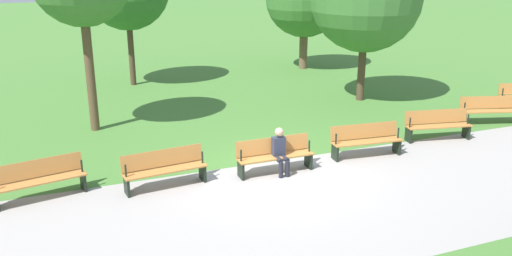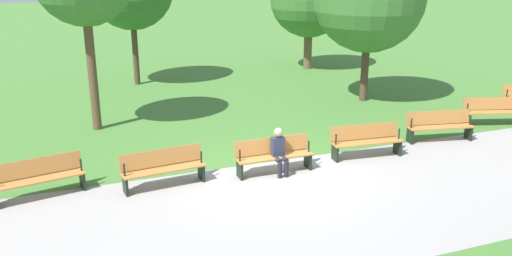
# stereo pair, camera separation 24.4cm
# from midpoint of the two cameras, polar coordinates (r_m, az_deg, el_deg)

# --- Properties ---
(ground_plane) EXTENTS (120.00, 120.00, 0.00)m
(ground_plane) POSITION_cam_midpoint_polar(r_m,az_deg,el_deg) (13.60, 2.52, -4.86)
(ground_plane) COLOR #477A33
(path_paving) EXTENTS (42.80, 5.45, 0.01)m
(path_paving) POSITION_cam_midpoint_polar(r_m,az_deg,el_deg) (11.97, 6.25, -8.25)
(path_paving) COLOR #A39E99
(path_paving) RESTS_ON ground
(bench_2) EXTENTS (2.05, 1.03, 0.89)m
(bench_2) POSITION_cam_midpoint_polar(r_m,az_deg,el_deg) (19.04, 24.57, 1.73)
(bench_2) COLOR #B27538
(bench_2) RESTS_ON ground
(bench_3) EXTENTS (2.05, 0.85, 0.89)m
(bench_3) POSITION_cam_midpoint_polar(r_m,az_deg,el_deg) (16.76, 19.53, 0.30)
(bench_3) COLOR #B27538
(bench_3) RESTS_ON ground
(bench_4) EXTENTS (2.03, 0.67, 0.89)m
(bench_4) POSITION_cam_midpoint_polar(r_m,az_deg,el_deg) (14.85, 12.24, -1.28)
(bench_4) COLOR #B27538
(bench_4) RESTS_ON ground
(bench_5) EXTENTS (2.00, 0.47, 0.89)m
(bench_5) POSITION_cam_midpoint_polar(r_m,az_deg,el_deg) (13.48, 2.43, -2.86)
(bench_5) COLOR #B27538
(bench_5) RESTS_ON ground
(bench_6) EXTENTS (2.03, 0.67, 0.89)m
(bench_6) POSITION_cam_midpoint_polar(r_m,az_deg,el_deg) (12.84, -9.44, -4.18)
(bench_6) COLOR #B27538
(bench_6) RESTS_ON ground
(bench_7) EXTENTS (2.05, 0.85, 0.89)m
(bench_7) POSITION_cam_midpoint_polar(r_m,az_deg,el_deg) (13.06, -21.85, -4.92)
(bench_7) COLOR #B27538
(bench_7) RESTS_ON ground
(person_seated) EXTENTS (0.32, 0.52, 1.20)m
(person_seated) POSITION_cam_midpoint_polar(r_m,az_deg,el_deg) (13.33, 3.03, -2.40)
(person_seated) COLOR #2D3347
(person_seated) RESTS_ON ground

